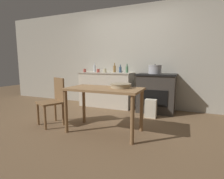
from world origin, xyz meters
The scene contains 16 objects.
ground_plane centered at (0.00, 0.00, 0.00)m, with size 14.00×14.00×0.00m, color brown.
wall_back centered at (0.00, 1.58, 1.27)m, with size 8.00×0.07×2.55m.
counter_cabinet centered at (-0.51, 1.30, 0.45)m, with size 1.40×0.54×0.89m.
stove centered at (0.79, 1.25, 0.44)m, with size 0.86×0.63×0.89m.
work_table centered at (0.21, -0.34, 0.62)m, with size 1.20×0.63×0.73m.
chair centered at (-0.80, -0.36, 0.46)m, with size 0.53×0.53×0.85m.
flour_sack centered at (0.76, 0.75, 0.19)m, with size 0.23×0.16×0.38m, color beige.
stock_pot centered at (0.74, 1.22, 0.98)m, with size 0.30×0.30×0.22m.
mixing_bowl_large centered at (0.45, -0.23, 0.76)m, with size 0.34×0.34×0.07m.
bottle_far_left centered at (0.04, 1.33, 0.98)m, with size 0.07×0.07×0.22m.
bottle_left centered at (-0.33, 1.43, 0.99)m, with size 0.07×0.07×0.24m.
bottle_mid_left centered at (-0.88, 1.35, 0.99)m, with size 0.06×0.06×0.25m.
bottle_center_left centered at (-0.14, 1.35, 0.97)m, with size 0.07×0.07×0.20m.
cup_center centered at (-0.68, 1.17, 0.94)m, with size 0.08×0.08×0.09m, color #B74C42.
cup_center_right centered at (-1.05, 1.12, 0.94)m, with size 0.07×0.07×0.09m, color #B74C42.
cup_mid_right centered at (-0.50, 1.20, 0.94)m, with size 0.08×0.08×0.10m, color beige.
Camera 1 is at (1.40, -2.81, 1.09)m, focal length 28.00 mm.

